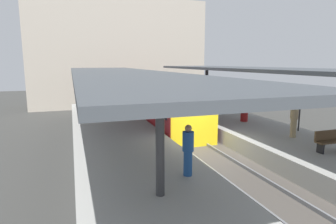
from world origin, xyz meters
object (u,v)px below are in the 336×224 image
platform_bench (330,140)px  platform_sign (301,100)px  passenger_mid_platform (294,119)px  passenger_near_bench (188,149)px  litter_bin (244,115)px  commuter_train (161,103)px

platform_bench → platform_sign: (1.46, 3.24, 1.16)m
passenger_mid_platform → platform_sign: bearing=37.8°
platform_sign → passenger_mid_platform: bearing=-142.2°
passenger_near_bench → platform_bench: bearing=4.1°
platform_bench → litter_bin: 6.31m
platform_bench → platform_sign: size_ratio=0.63×
commuter_train → platform_sign: size_ratio=5.43×
passenger_mid_platform → platform_bench: bearing=-95.9°
commuter_train → passenger_near_bench: 11.44m
commuter_train → litter_bin: (4.02, -4.38, -0.33)m
commuter_train → passenger_mid_platform: (4.10, -8.39, 0.16)m
platform_bench → passenger_near_bench: bearing=-175.9°
litter_bin → passenger_near_bench: size_ratio=0.48×
platform_bench → passenger_mid_platform: bearing=84.1°
platform_bench → platform_sign: bearing=65.8°
commuter_train → litter_bin: bearing=-47.5°
commuter_train → passenger_mid_platform: 9.34m
passenger_mid_platform → passenger_near_bench: bearing=-157.5°
platform_sign → passenger_near_bench: platform_sign is taller
platform_bench → passenger_mid_platform: 2.35m
platform_bench → passenger_mid_platform: passenger_mid_platform is taller
passenger_near_bench → passenger_mid_platform: 7.21m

